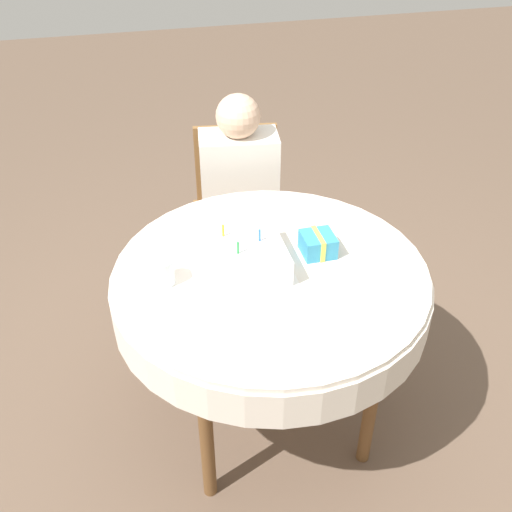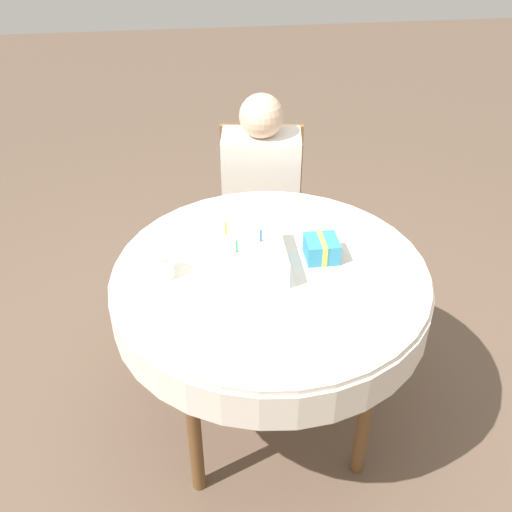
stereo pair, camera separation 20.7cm
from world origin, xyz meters
The scene contains 8 objects.
ground_plane centered at (0.00, 0.00, 0.00)m, with size 12.00×12.00×0.00m, color brown.
dining_table centered at (0.00, 0.00, 0.68)m, with size 1.14×1.14×0.77m.
chair centered at (0.08, 0.92, 0.47)m, with size 0.52×0.52×0.85m.
person centered at (0.07, 0.83, 0.66)m, with size 0.39×0.34×1.09m.
napkin centered at (-0.10, 0.03, 0.77)m, with size 0.35×0.35×0.00m.
birthday_cake centered at (-0.10, 0.03, 0.82)m, with size 0.30×0.30×0.14m.
drinking_glass centered at (-0.38, 0.01, 0.82)m, with size 0.08×0.08×0.10m.
gift_box centered at (0.19, 0.05, 0.81)m, with size 0.12×0.12×0.08m.
Camera 2 is at (-0.25, -1.66, 2.05)m, focal length 42.00 mm.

